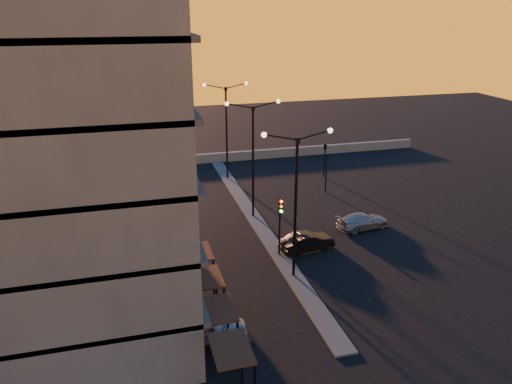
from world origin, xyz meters
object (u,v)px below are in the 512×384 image
object	(u,v)px
traffic_light_main	(280,218)
car_hatchback	(205,326)
car_sedan	(307,242)
streetlamp_mid	(253,151)
car_wagon	(363,221)

from	to	relation	value
traffic_light_main	car_hatchback	distance (m)	10.30
car_hatchback	car_sedan	bearing A→B (deg)	-32.29
streetlamp_mid	car_hatchback	xyz separation A→B (m)	(-6.50, -14.82, -4.85)
traffic_light_main	car_hatchback	xyz separation A→B (m)	(-6.50, -7.69, -2.14)
car_sedan	car_wagon	distance (m)	5.96
car_hatchback	traffic_light_main	bearing A→B (deg)	-25.64
traffic_light_main	car_hatchback	bearing A→B (deg)	-130.20
traffic_light_main	car_wagon	distance (m)	8.38
streetlamp_mid	car_sedan	xyz separation A→B (m)	(2.11, -6.75, -4.94)
car_hatchback	streetlamp_mid	bearing A→B (deg)	-9.12
streetlamp_mid	traffic_light_main	xyz separation A→B (m)	(0.00, -7.13, -2.70)
car_hatchback	car_wagon	size ratio (longest dim) A/B	1.05
car_sedan	car_wagon	xyz separation A→B (m)	(5.48, 2.35, -0.04)
car_wagon	streetlamp_mid	bearing A→B (deg)	51.54
streetlamp_mid	car_sedan	distance (m)	8.63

